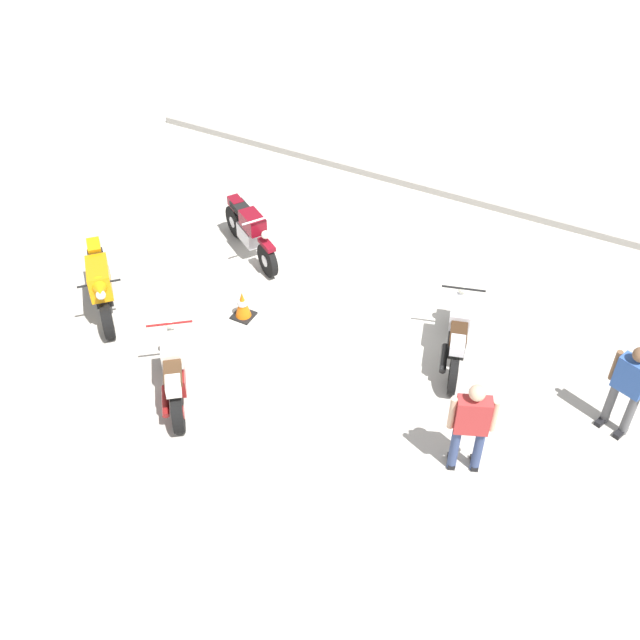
{
  "coord_description": "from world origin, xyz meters",
  "views": [
    {
      "loc": [
        4.41,
        -8.93,
        8.68
      ],
      "look_at": [
        0.2,
        -1.01,
        0.75
      ],
      "focal_mm": 42.34,
      "sensor_mm": 36.0,
      "label": 1
    }
  ],
  "objects": [
    {
      "name": "motorcycle_maroon_cruiser",
      "position": [
        -2.28,
        0.84,
        0.52
      ],
      "size": [
        1.82,
        1.23,
        1.09
      ],
      "rotation": [
        0.0,
        0.0,
        5.71
      ],
      "color": "black",
      "rests_on": "ground"
    },
    {
      "name": "motorcycle_cream_vintage",
      "position": [
        -1.32,
        -2.86,
        0.49
      ],
      "size": [
        1.32,
        1.64,
        1.07
      ],
      "rotation": [
        0.0,
        0.0,
        2.23
      ],
      "color": "black",
      "rests_on": "ground"
    },
    {
      "name": "ground_plane",
      "position": [
        0.0,
        0.0,
        0.0
      ],
      "size": [
        40.0,
        40.0,
        0.0
      ],
      "primitive_type": "plane",
      "color": "#B7B2A8"
    },
    {
      "name": "person_in_blue_shirt",
      "position": [
        4.81,
        -0.33,
        0.9
      ],
      "size": [
        0.62,
        0.43,
        1.6
      ],
      "rotation": [
        0.0,
        0.0,
        4.36
      ],
      "color": "#59595B",
      "rests_on": "ground"
    },
    {
      "name": "curb_edge",
      "position": [
        0.0,
        4.6,
        0.07
      ],
      "size": [
        14.0,
        0.3,
        0.15
      ],
      "primitive_type": "cube",
      "color": "#9C978F",
      "rests_on": "ground"
    },
    {
      "name": "person_in_red_shirt",
      "position": [
        3.08,
        -2.11,
        0.94
      ],
      "size": [
        0.63,
        0.45,
        1.66
      ],
      "rotation": [
        0.0,
        0.0,
        1.97
      ],
      "color": "#384772",
      "rests_on": "ground"
    },
    {
      "name": "motorcycle_orange_sportbike",
      "position": [
        -3.63,
        -1.8,
        0.59
      ],
      "size": [
        1.51,
        1.52,
        1.14
      ],
      "rotation": [
        0.0,
        0.0,
        5.5
      ],
      "color": "black",
      "rests_on": "ground"
    },
    {
      "name": "motorcycle_silver_cruiser",
      "position": [
        2.18,
        -0.06,
        0.52
      ],
      "size": [
        0.83,
        2.04,
        1.09
      ],
      "rotation": [
        0.0,
        0.0,
        1.86
      ],
      "color": "black",
      "rests_on": "ground"
    },
    {
      "name": "traffic_cone",
      "position": [
        -1.42,
        -0.8,
        0.26
      ],
      "size": [
        0.36,
        0.36,
        0.53
      ],
      "color": "black",
      "rests_on": "ground"
    }
  ]
}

